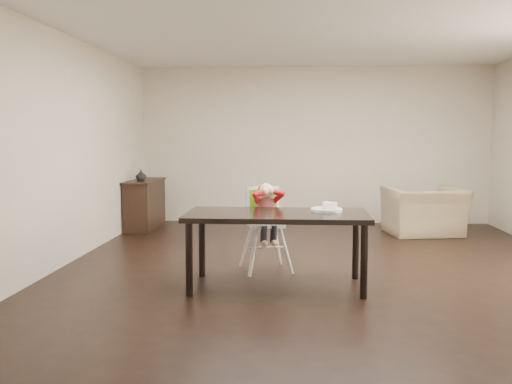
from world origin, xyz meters
TOP-DOWN VIEW (x-y plane):
  - ground at (0.00, 0.00)m, footprint 7.00×7.00m
  - room_walls at (0.00, 0.00)m, footprint 6.02×7.02m
  - dining_table at (-0.49, -0.83)m, footprint 1.80×0.90m
  - high_chair at (-0.65, -0.13)m, footprint 0.51×0.51m
  - plate at (0.01, -0.70)m, footprint 0.37×0.37m
  - armchair at (1.66, 2.34)m, footprint 1.21×0.90m
  - sideboard at (-2.78, 2.70)m, footprint 0.44×1.26m
  - vase at (-2.78, 2.50)m, footprint 0.20×0.21m

SIDE VIEW (x-z plane):
  - ground at x=0.00m, z-range 0.00..0.00m
  - sideboard at x=-2.78m, z-range 0.00..0.79m
  - armchair at x=1.66m, z-range 0.00..0.97m
  - dining_table at x=-0.49m, z-range 0.30..1.05m
  - high_chair at x=-0.65m, z-range 0.20..1.19m
  - plate at x=0.01m, z-range 0.74..0.83m
  - vase at x=-2.78m, z-range 0.79..0.96m
  - room_walls at x=0.00m, z-range 0.50..3.21m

